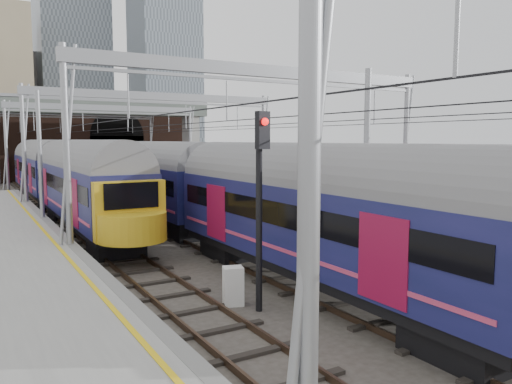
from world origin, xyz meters
TOP-DOWN VIEW (x-y plane):
  - ground at (0.00, 0.00)m, footprint 160.00×160.00m
  - platform_left at (-10.18, 2.50)m, footprint 4.32×55.00m
  - tracks at (0.00, 15.00)m, footprint 14.40×80.00m
  - overhead_line at (0.00, 21.49)m, footprint 16.80×80.00m
  - retaining_wall at (1.40, 51.93)m, footprint 28.00×2.75m
  - overbridge at (0.00, 46.00)m, footprint 28.00×3.00m
  - city_skyline at (2.73, 70.48)m, footprint 37.50×27.50m
  - train_main at (-2.00, 25.24)m, footprint 2.68×62.04m
  - train_second at (-6.00, 23.84)m, footprint 2.75×31.81m
  - signal_near_left at (-4.39, 1.37)m, footprint 0.42×0.49m
  - signal_near_centre at (-1.21, 0.41)m, footprint 0.34×0.45m
  - relay_cabinet at (-4.78, 2.23)m, footprint 0.67×0.61m
  - equip_cover_a at (0.27, 4.31)m, footprint 1.11×0.93m
  - equip_cover_b at (2.62, 6.01)m, footprint 0.87×0.76m
  - equip_cover_c at (6.78, 2.76)m, footprint 0.99×0.70m

SIDE VIEW (x-z plane):
  - ground at x=0.00m, z-range 0.00..0.00m
  - tracks at x=0.00m, z-range -0.09..0.13m
  - equip_cover_b at x=2.62m, z-range 0.00..0.09m
  - equip_cover_a at x=0.27m, z-range 0.00..0.11m
  - equip_cover_c at x=6.78m, z-range 0.00..0.11m
  - platform_left at x=-10.18m, z-range -0.01..1.11m
  - relay_cabinet at x=-4.78m, z-range 0.00..1.12m
  - train_main at x=-2.00m, z-range 0.09..4.74m
  - train_second at x=-6.00m, z-range 0.08..4.83m
  - signal_near_centre at x=-1.21m, z-range 0.62..5.13m
  - signal_near_left at x=-4.39m, z-range 0.66..6.15m
  - retaining_wall at x=1.40m, z-range -0.17..8.83m
  - overhead_line at x=0.00m, z-range 2.57..10.57m
  - overbridge at x=0.00m, z-range 2.64..11.89m
  - city_skyline at x=2.73m, z-range -12.91..47.09m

